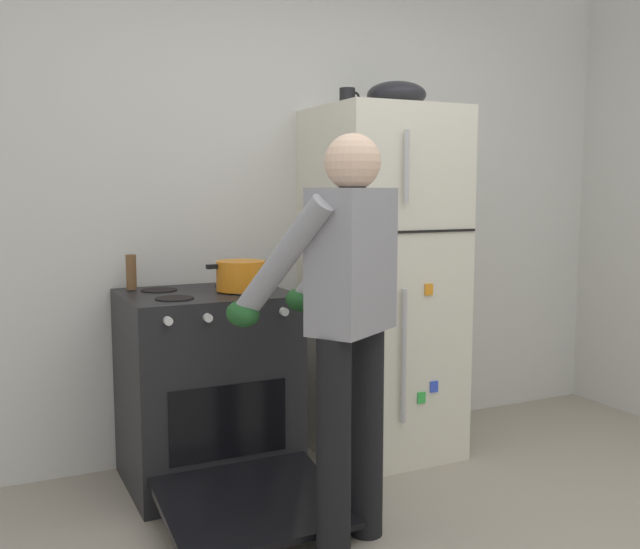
{
  "coord_description": "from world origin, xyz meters",
  "views": [
    {
      "loc": [
        -1.5,
        -1.68,
        1.4
      ],
      "look_at": [
        -0.05,
        1.32,
        1.0
      ],
      "focal_mm": 40.6,
      "sensor_mm": 36.0,
      "label": 1
    }
  ],
  "objects_px": {
    "refrigerator": "(381,283)",
    "person_cook": "(344,306)",
    "red_pot": "(241,276)",
    "mixing_bowl": "(396,95)",
    "coffee_mug": "(348,98)",
    "pepper_mill": "(131,272)",
    "stove_range": "(208,390)"
  },
  "relations": [
    {
      "from": "mixing_bowl",
      "to": "refrigerator",
      "type": "bearing_deg",
      "value": -179.78
    },
    {
      "from": "person_cook",
      "to": "coffee_mug",
      "type": "distance_m",
      "value": 1.37
    },
    {
      "from": "refrigerator",
      "to": "stove_range",
      "type": "xyz_separation_m",
      "value": [
        -0.96,
        -0.02,
        -0.45
      ]
    },
    {
      "from": "coffee_mug",
      "to": "mixing_bowl",
      "type": "height_order",
      "value": "mixing_bowl"
    },
    {
      "from": "refrigerator",
      "to": "red_pot",
      "type": "relative_size",
      "value": 5.45
    },
    {
      "from": "refrigerator",
      "to": "stove_range",
      "type": "distance_m",
      "value": 1.06
    },
    {
      "from": "refrigerator",
      "to": "person_cook",
      "type": "distance_m",
      "value": 1.09
    },
    {
      "from": "coffee_mug",
      "to": "pepper_mill",
      "type": "xyz_separation_m",
      "value": [
        -1.08,
        0.15,
        -0.85
      ]
    },
    {
      "from": "refrigerator",
      "to": "mixing_bowl",
      "type": "xyz_separation_m",
      "value": [
        0.08,
        0.0,
        0.97
      ]
    },
    {
      "from": "stove_range",
      "to": "mixing_bowl",
      "type": "bearing_deg",
      "value": 0.99
    },
    {
      "from": "red_pot",
      "to": "mixing_bowl",
      "type": "relative_size",
      "value": 1.09
    },
    {
      "from": "stove_range",
      "to": "person_cook",
      "type": "xyz_separation_m",
      "value": [
        0.29,
        -0.84,
        0.5
      ]
    },
    {
      "from": "pepper_mill",
      "to": "mixing_bowl",
      "type": "distance_m",
      "value": 1.61
    },
    {
      "from": "red_pot",
      "to": "coffee_mug",
      "type": "distance_m",
      "value": 1.07
    },
    {
      "from": "person_cook",
      "to": "red_pot",
      "type": "distance_m",
      "value": 0.82
    },
    {
      "from": "coffee_mug",
      "to": "mixing_bowl",
      "type": "xyz_separation_m",
      "value": [
        0.26,
        -0.05,
        0.02
      ]
    },
    {
      "from": "coffee_mug",
      "to": "pepper_mill",
      "type": "height_order",
      "value": "coffee_mug"
    },
    {
      "from": "stove_range",
      "to": "pepper_mill",
      "type": "height_order",
      "value": "pepper_mill"
    },
    {
      "from": "refrigerator",
      "to": "red_pot",
      "type": "xyz_separation_m",
      "value": [
        -0.8,
        -0.05,
        0.09
      ]
    },
    {
      "from": "pepper_mill",
      "to": "mixing_bowl",
      "type": "height_order",
      "value": "mixing_bowl"
    },
    {
      "from": "stove_range",
      "to": "pepper_mill",
      "type": "bearing_deg",
      "value": 144.01
    },
    {
      "from": "stove_range",
      "to": "pepper_mill",
      "type": "distance_m",
      "value": 0.67
    },
    {
      "from": "person_cook",
      "to": "stove_range",
      "type": "bearing_deg",
      "value": 108.9
    },
    {
      "from": "stove_range",
      "to": "coffee_mug",
      "type": "bearing_deg",
      "value": 4.99
    },
    {
      "from": "red_pot",
      "to": "mixing_bowl",
      "type": "bearing_deg",
      "value": 3.27
    },
    {
      "from": "refrigerator",
      "to": "person_cook",
      "type": "bearing_deg",
      "value": -128.02
    },
    {
      "from": "stove_range",
      "to": "person_cook",
      "type": "bearing_deg",
      "value": -71.1
    },
    {
      "from": "stove_range",
      "to": "coffee_mug",
      "type": "xyz_separation_m",
      "value": [
        0.78,
        0.07,
        1.41
      ]
    },
    {
      "from": "person_cook",
      "to": "pepper_mill",
      "type": "relative_size",
      "value": 9.6
    },
    {
      "from": "stove_range",
      "to": "red_pot",
      "type": "xyz_separation_m",
      "value": [
        0.16,
        -0.03,
        0.54
      ]
    },
    {
      "from": "red_pot",
      "to": "pepper_mill",
      "type": "bearing_deg",
      "value": 151.48
    },
    {
      "from": "refrigerator",
      "to": "pepper_mill",
      "type": "bearing_deg",
      "value": 170.93
    }
  ]
}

